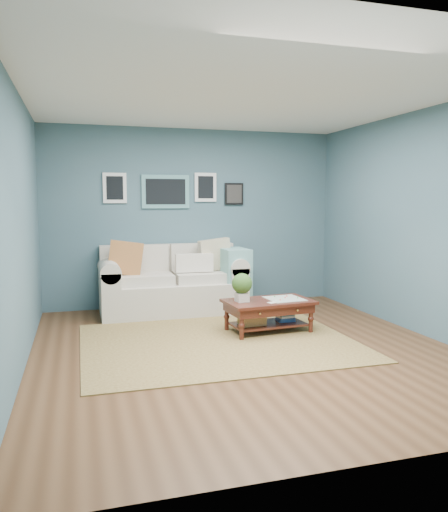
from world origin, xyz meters
name	(u,v)px	position (x,y,z in m)	size (l,w,h in m)	color
room_shell	(243,225)	(-0.01, 0.06, 1.36)	(5.00, 5.02, 2.70)	brown
area_rug	(219,342)	(-0.21, 0.32, 0.01)	(3.05, 2.44, 0.01)	brown
loveseat	(178,282)	(-0.34, 2.03, 0.44)	(2.10, 0.95, 1.08)	beige
coffee_table	(264,306)	(0.45, 0.60, 0.33)	(1.11, 0.70, 0.74)	#381B0F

